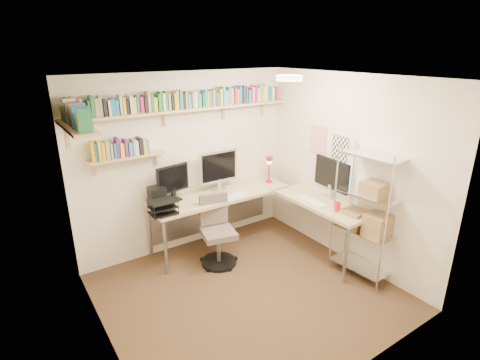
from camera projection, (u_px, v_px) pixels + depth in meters
name	position (u px, v px, depth m)	size (l,w,h in m)	color
ground	(247.00, 292.00, 4.51)	(3.20, 3.20, 0.00)	#402A1B
room_shell	(249.00, 170.00, 3.99)	(3.24, 3.04, 2.52)	#F0E4C3
wall_shelves	(162.00, 112.00, 4.63)	(3.12, 1.09, 0.80)	tan
corner_desk	(240.00, 198.00, 5.22)	(2.49, 2.07, 1.41)	tan
office_chair	(217.00, 235.00, 5.02)	(0.51, 0.53, 0.96)	black
wire_rack	(367.00, 214.00, 4.57)	(0.42, 0.76, 1.69)	silver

